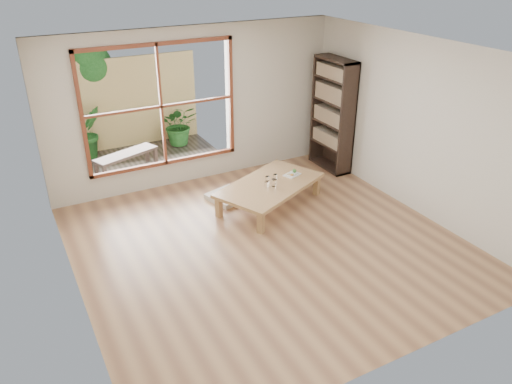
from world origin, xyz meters
TOP-DOWN VIEW (x-y plane):
  - ground at (0.00, 0.00)m, footprint 5.00×5.00m
  - low_table at (0.59, 0.97)m, footprint 1.96×1.59m
  - floor_cushion at (0.09, 1.48)m, footprint 0.69×0.69m
  - bookshelf at (2.32, 1.77)m, footprint 0.32×0.90m
  - glass_tall at (0.60, 0.86)m, footprint 0.07×0.07m
  - glass_mid at (0.74, 1.06)m, footprint 0.06×0.06m
  - glass_short at (0.60, 1.08)m, footprint 0.06×0.06m
  - glass_small at (0.49, 0.89)m, footprint 0.06×0.06m
  - food_tray at (1.08, 1.08)m, footprint 0.30×0.26m
  - deck at (-0.60, 3.56)m, footprint 2.80×2.00m
  - garden_bench at (-1.07, 3.24)m, footprint 1.21×0.73m
  - bamboo_fence at (-0.60, 4.56)m, footprint 2.80×0.06m
  - shrub_right at (0.27, 4.12)m, footprint 0.93×0.87m
  - shrub_left at (-1.48, 4.29)m, footprint 0.66×0.60m
  - garden_tree at (-1.28, 4.86)m, footprint 1.04×0.85m

SIDE VIEW (x-z plane):
  - ground at x=0.00m, z-range 0.00..0.00m
  - deck at x=-0.60m, z-range -0.03..0.03m
  - floor_cushion at x=0.09m, z-range 0.00..0.08m
  - low_table at x=0.59m, z-range 0.14..0.52m
  - garden_bench at x=-1.07m, z-range 0.15..0.52m
  - food_tray at x=1.08m, z-range 0.35..0.43m
  - glass_short at x=0.60m, z-range 0.37..0.45m
  - glass_small at x=0.49m, z-range 0.37..0.46m
  - glass_mid at x=0.74m, z-range 0.37..0.46m
  - glass_tall at x=0.60m, z-range 0.37..0.49m
  - shrub_right at x=0.27m, z-range 0.03..0.86m
  - shrub_left at x=-1.48m, z-range 0.02..1.01m
  - bamboo_fence at x=-0.60m, z-range 0.00..1.80m
  - bookshelf at x=2.32m, z-range 0.00..2.00m
  - garden_tree at x=-1.28m, z-range 0.52..2.74m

